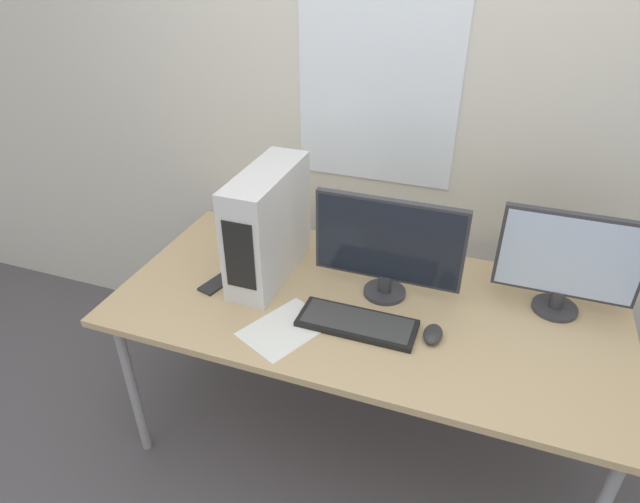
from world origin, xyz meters
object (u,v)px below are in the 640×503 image
object	(u,v)px
monitor_main	(388,245)
mouse	(433,334)
pc_tower	(268,225)
monitor_right_near	(568,261)
cell_phone	(217,283)
keyboard	(357,323)

from	to	relation	value
monitor_main	mouse	size ratio (longest dim) A/B	5.15
pc_tower	monitor_right_near	size ratio (longest dim) A/B	1.02
cell_phone	monitor_right_near	bearing A→B (deg)	27.32
pc_tower	keyboard	world-z (taller)	pc_tower
monitor_main	mouse	world-z (taller)	monitor_main
mouse	monitor_right_near	bearing A→B (deg)	37.95
monitor_main	cell_phone	size ratio (longest dim) A/B	3.31
pc_tower	mouse	distance (m)	0.74
cell_phone	pc_tower	bearing A→B (deg)	56.81
monitor_right_near	mouse	bearing A→B (deg)	-142.05
monitor_right_near	keyboard	size ratio (longest dim) A/B	1.15
monitor_main	cell_phone	xyz separation A→B (m)	(-0.64, -0.16, -0.21)
monitor_right_near	cell_phone	size ratio (longest dim) A/B	2.88
monitor_right_near	cell_phone	bearing A→B (deg)	-167.62
monitor_right_near	keyboard	bearing A→B (deg)	-153.24
pc_tower	monitor_right_near	xyz separation A→B (m)	(1.08, 0.13, -0.01)
monitor_right_near	monitor_main	bearing A→B (deg)	-169.45
cell_phone	keyboard	bearing A→B (deg)	9.34
keyboard	mouse	xyz separation A→B (m)	(0.26, 0.02, 0.01)
pc_tower	monitor_main	distance (m)	0.47
monitor_main	monitor_right_near	xyz separation A→B (m)	(0.61, 0.11, -0.00)
monitor_right_near	pc_tower	bearing A→B (deg)	-173.32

